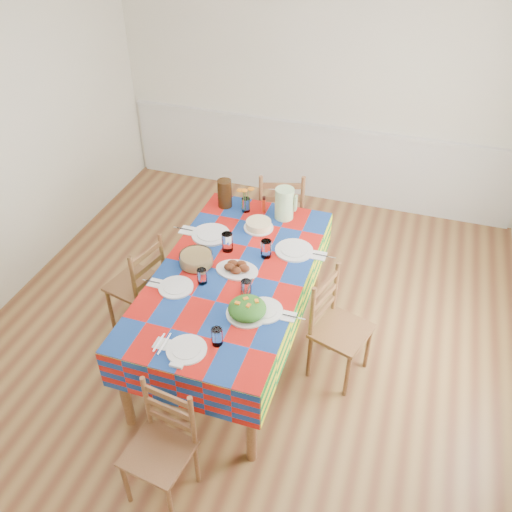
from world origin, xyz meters
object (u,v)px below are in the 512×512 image
Objects in this scene: chair_near at (162,448)px; chair_left at (139,285)px; dining_table at (233,281)px; green_pitcher at (284,203)px; chair_far at (281,216)px; chair_right at (337,329)px; meat_platter at (237,268)px; tea_pitcher at (225,193)px.

chair_left reaches higher than chair_near.
dining_table is 0.89m from green_pitcher.
chair_near is 2.63m from chair_far.
dining_table is 2.26× the size of chair_right.
chair_left is at bearing -179.33° from dining_table.
meat_platter is 0.35× the size of chair_left.
dining_table is 1.33m from chair_far.
chair_left is 1.01× the size of chair_right.
green_pitcher is at bearing 80.34° from meat_platter.
chair_far is at bearing 108.28° from green_pitcher.
tea_pitcher is (-0.41, 0.83, 0.10)m from meat_platter.
dining_table is at bearing 73.37° from chair_far.
chair_near reaches higher than dining_table.
chair_right is at bearing 0.87° from dining_table.
tea_pitcher is at bearing 72.50° from chair_right.
chair_left is (-0.86, -0.03, -0.38)m from meat_platter.
chair_far is at bearing 49.62° from chair_right.
tea_pitcher is 1.56m from chair_right.
chair_far reaches higher than dining_table.
green_pitcher is 0.30× the size of chair_right.
chair_left is 1.67m from chair_right.
meat_platter reaches higher than chair_near.
meat_platter is 0.93m from tea_pitcher.
tea_pitcher is at bearing 107.81° from chair_near.
tea_pitcher is 0.27× the size of chair_left.
tea_pitcher reaches higher than dining_table.
chair_near is at bearing 45.89° from chair_left.
chair_near is (0.01, -1.32, -0.29)m from dining_table.
chair_far is 1.54m from chair_right.
dining_table is at bearing -101.25° from green_pitcher.
chair_far is 1.57m from chair_left.
meat_platter is 1.30× the size of tea_pitcher.
chair_left is (-0.83, -0.01, -0.26)m from dining_table.
chair_right is (0.82, -1.30, -0.05)m from chair_far.
tea_pitcher reaches higher than meat_platter.
meat_platter is at bearing 40.14° from dining_table.
chair_left is at bearing 41.28° from chair_far.
green_pitcher is at bearing 78.75° from dining_table.
chair_right is (0.67, -0.83, -0.49)m from green_pitcher.
chair_far is (-0.02, 1.29, -0.34)m from meat_platter.
tea_pitcher is at bearing 116.20° from meat_platter.
meat_platter is 0.84m from green_pitcher.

